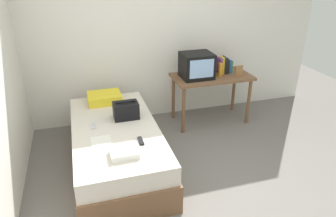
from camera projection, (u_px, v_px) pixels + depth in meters
The scene contains 14 objects.
ground_plane at pixel (207, 188), 3.47m from camera, with size 8.00×8.00×0.00m, color slate.
wall_back at pixel (159, 34), 4.64m from camera, with size 5.20×0.10×2.60m, color silver.
bed at pixel (116, 147), 3.74m from camera, with size 1.00×2.00×0.54m.
desk at pixel (212, 81), 4.67m from camera, with size 1.16×0.60×0.74m.
tv at pixel (197, 66), 4.47m from camera, with size 0.44×0.39×0.36m.
water_bottle at pixel (220, 70), 4.56m from camera, with size 0.06×0.06×0.20m, color orange.
book_row at pixel (224, 65), 4.69m from camera, with size 0.21×0.16×0.25m.
picture_frame at pixel (239, 71), 4.57m from camera, with size 0.11×0.02×0.16m, color olive.
pillow at pixel (104, 98), 4.24m from camera, with size 0.44×0.35×0.12m, color yellow.
handbag at pixel (126, 110), 3.79m from camera, with size 0.30×0.20×0.22m.
magazine at pixel (101, 143), 3.30m from camera, with size 0.21×0.29×0.01m, color white.
remote_dark at pixel (141, 141), 3.32m from camera, with size 0.04×0.16×0.02m, color black.
remote_silver at pixel (94, 126), 3.62m from camera, with size 0.04×0.14×0.02m, color #B7B7BC.
folded_towel at pixel (124, 153), 3.08m from camera, with size 0.28×0.22×0.06m, color white.
Camera 1 is at (-1.21, -2.51, 2.29)m, focal length 33.49 mm.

